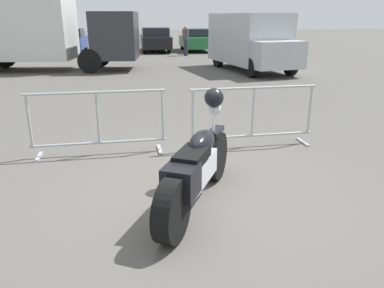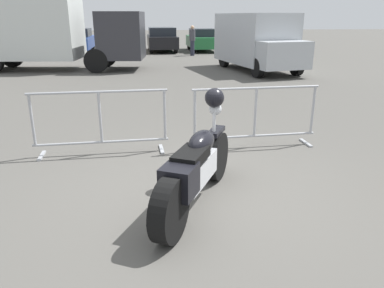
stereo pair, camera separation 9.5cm
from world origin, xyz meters
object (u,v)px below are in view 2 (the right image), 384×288
at_px(crowd_barrier_near, 100,122).
at_px(parked_car_red, 34,41).
at_px(parked_car_black, 162,39).
at_px(pedestrian, 192,39).
at_px(parked_car_green, 203,40).
at_px(motorcycle, 196,166).
at_px(box_truck, 40,30).
at_px(parked_car_tan, 120,40).
at_px(delivery_van, 256,40).
at_px(parked_car_blue, 78,40).
at_px(crowd_barrier_far, 255,116).

xyz_separation_m(crowd_barrier_near, parked_car_red, (-5.98, 19.35, 0.16)).
distance_m(parked_car_red, parked_car_black, 8.04).
xyz_separation_m(parked_car_red, pedestrian, (9.64, -3.18, 0.20)).
bearing_deg(parked_car_green, parked_car_black, 87.27).
relative_size(motorcycle, box_truck, 0.27).
height_order(parked_car_tan, parked_car_black, parked_car_black).
bearing_deg(delivery_van, parked_car_green, 174.26).
distance_m(parked_car_blue, parked_car_tan, 2.68).
xyz_separation_m(motorcycle, parked_car_blue, (-4.62, 21.31, 0.24)).
relative_size(crowd_barrier_near, parked_car_blue, 0.51).
bearing_deg(parked_car_red, parked_car_blue, -91.16).
bearing_deg(crowd_barrier_near, parked_car_green, 76.11).
xyz_separation_m(parked_car_red, parked_car_black, (8.04, -0.09, 0.05)).
bearing_deg(parked_car_tan, parked_car_blue, 87.58).
bearing_deg(crowd_barrier_near, box_truck, 107.67).
bearing_deg(parked_car_green, pedestrian, 159.66).
distance_m(parked_car_black, pedestrian, 3.48).
relative_size(crowd_barrier_near, pedestrian, 1.32).
xyz_separation_m(motorcycle, parked_car_green, (3.42, 21.15, 0.22)).
xyz_separation_m(motorcycle, parked_car_tan, (-1.94, 21.22, 0.22)).
relative_size(parked_car_black, parked_car_green, 1.06).
relative_size(motorcycle, parked_car_black, 0.49).
bearing_deg(parked_car_green, parked_car_tan, 88.68).
relative_size(parked_car_blue, parked_car_green, 1.03).
bearing_deg(pedestrian, motorcycle, 15.61).
relative_size(motorcycle, pedestrian, 1.28).
relative_size(motorcycle, parked_car_green, 0.51).
bearing_deg(crowd_barrier_far, parked_car_tan, 99.60).
relative_size(parked_car_red, parked_car_green, 0.99).
distance_m(crowd_barrier_far, parked_car_green, 19.27).
relative_size(parked_car_green, pedestrian, 2.50).
height_order(crowd_barrier_far, parked_car_blue, parked_car_blue).
bearing_deg(pedestrian, parked_car_blue, -91.34).
relative_size(parked_car_blue, parked_car_black, 0.97).
bearing_deg(parked_car_tan, pedestrian, -125.99).
distance_m(crowd_barrier_near, parked_car_black, 19.36).
bearing_deg(parked_car_blue, parked_car_tan, -92.42).
height_order(parked_car_red, parked_car_green, parked_car_green).
relative_size(crowd_barrier_near, parked_car_tan, 0.53).
bearing_deg(parked_car_red, crowd_barrier_near, -163.31).
bearing_deg(delivery_van, pedestrian, -174.72).
height_order(parked_car_red, parked_car_tan, parked_car_tan).
xyz_separation_m(parked_car_red, parked_car_tan, (5.36, -0.12, 0.00)).
distance_m(motorcycle, parked_car_blue, 21.81).
xyz_separation_m(crowd_barrier_near, parked_car_tan, (-0.62, 19.23, 0.17)).
bearing_deg(crowd_barrier_near, parked_car_red, 107.18).
height_order(delivery_van, parked_car_black, delivery_van).
bearing_deg(box_truck, motorcycle, -63.38).
bearing_deg(parked_car_red, pedestrian, -108.73).
bearing_deg(parked_car_tan, parked_car_black, -89.91).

